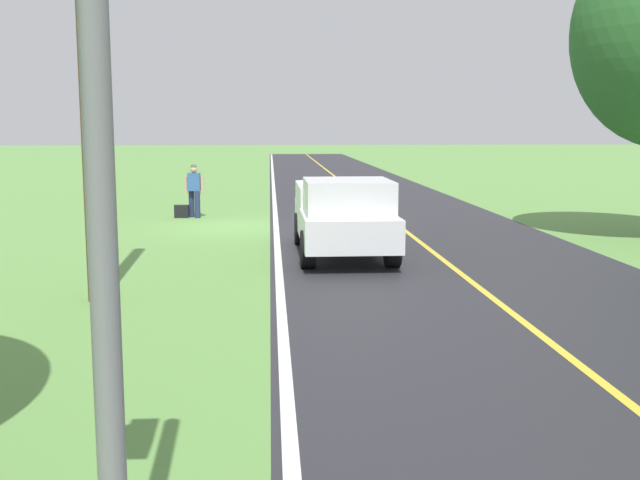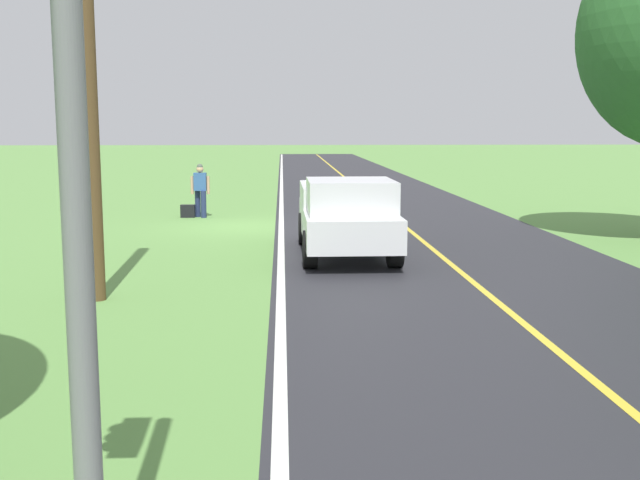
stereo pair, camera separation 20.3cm
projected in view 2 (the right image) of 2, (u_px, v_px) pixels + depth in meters
name	position (u px, v px, depth m)	size (l,w,h in m)	color
ground_plane	(244.00, 227.00, 22.87)	(200.00, 200.00, 0.00)	#609347
road_surface	(404.00, 226.00, 23.11)	(7.72, 120.00, 0.00)	#28282D
lane_edge_line	(281.00, 226.00, 22.93)	(0.16, 117.60, 0.00)	silver
lane_centre_line	(404.00, 226.00, 23.11)	(0.14, 117.60, 0.00)	gold
hitchhiker_walking	(200.00, 187.00, 25.13)	(0.62, 0.52, 1.75)	navy
suitcase_carried	(188.00, 211.00, 25.16)	(0.20, 0.46, 0.42)	black
pickup_truck_passing	(347.00, 215.00, 17.55)	(2.12, 5.41, 1.82)	silver
traffic_light_mast	(37.00, 10.00, 3.92)	(0.61, 0.32, 5.20)	slate
utility_pole_roadside	(87.00, 48.00, 12.63)	(0.28, 0.28, 8.49)	brown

